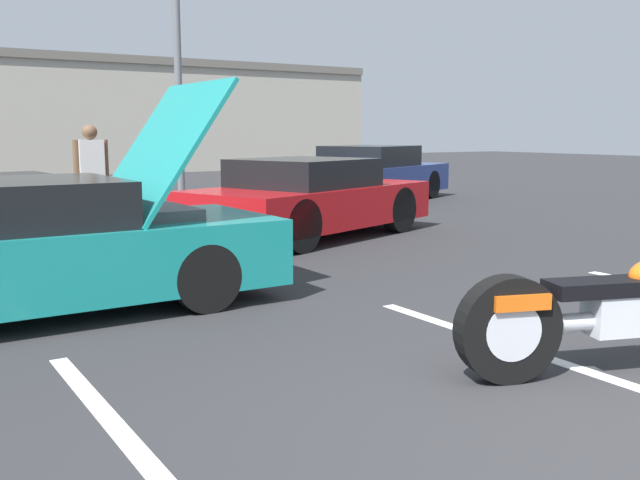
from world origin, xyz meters
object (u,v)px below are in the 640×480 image
Objects in this scene: motorcycle at (631,310)px; parked_car_mid_right_row at (309,199)px; light_pole at (181,42)px; show_car_hood_open at (24,249)px; spectator_near_motorcycle at (91,171)px; parked_car_right_row at (373,175)px.

parked_car_mid_right_row reaches higher than motorcycle.
show_car_hood_open is (-5.56, -10.28, -3.14)m from light_pole.
light_pole is 14.58m from motorcycle.
spectator_near_motorcycle is at bearing 67.78° from show_car_hood_open.
spectator_near_motorcycle is at bearing -122.84° from light_pole.
parked_car_right_row is at bearing 18.28° from spectator_near_motorcycle.
parked_car_right_row is at bearing 80.68° from motorcycle.
light_pole is 5.70m from parked_car_right_row.
parked_car_right_row is 7.31m from spectator_near_motorcycle.
show_car_hood_open is at bearing -166.45° from parked_car_right_row.
motorcycle is at bearing -122.30° from parked_car_mid_right_row.
light_pole is at bearing 98.99° from motorcycle.
light_pole is 12.10m from show_car_hood_open.
parked_car_right_row is (8.68, 6.66, 0.02)m from show_car_hood_open.
light_pole reaches higher than spectator_near_motorcycle.
light_pole is 8.33m from parked_car_mid_right_row.
parked_car_mid_right_row is (1.39, 6.34, 0.16)m from motorcycle.
show_car_hood_open is at bearing -118.41° from light_pole.
parked_car_right_row is at bearing 37.05° from show_car_hood_open.
motorcycle is at bearing -80.44° from spectator_near_motorcycle.
motorcycle is at bearing -142.18° from parked_car_right_row.
light_pole reaches higher than motorcycle.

